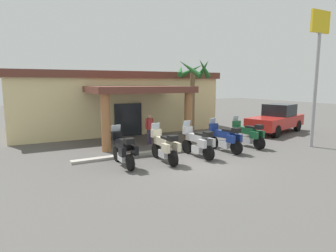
# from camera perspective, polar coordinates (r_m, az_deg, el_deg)

# --- Properties ---
(ground_plane) EXTENTS (80.00, 80.00, 0.00)m
(ground_plane) POSITION_cam_1_polar(r_m,az_deg,el_deg) (12.10, 5.10, -7.71)
(ground_plane) COLOR #514F4C
(motel_building) EXTENTS (14.42, 10.96, 4.14)m
(motel_building) POSITION_cam_1_polar(r_m,az_deg,el_deg) (21.38, -10.76, 5.00)
(motel_building) COLOR beige
(motel_building) RESTS_ON ground_plane
(motorcycle_black) EXTENTS (0.70, 2.21, 1.61)m
(motorcycle_black) POSITION_cam_1_polar(r_m,az_deg,el_deg) (11.84, -8.95, -4.64)
(motorcycle_black) COLOR black
(motorcycle_black) RESTS_ON ground_plane
(motorcycle_cream) EXTENTS (0.70, 2.21, 1.61)m
(motorcycle_cream) POSITION_cam_1_polar(r_m,az_deg,el_deg) (12.28, -0.73, -4.06)
(motorcycle_cream) COLOR black
(motorcycle_cream) RESTS_ON ground_plane
(motorcycle_silver) EXTENTS (0.73, 2.21, 1.61)m
(motorcycle_silver) POSITION_cam_1_polar(r_m,az_deg,el_deg) (13.20, 5.99, -3.21)
(motorcycle_silver) COLOR black
(motorcycle_silver) RESTS_ON ground_plane
(motorcycle_blue) EXTENTS (0.81, 2.21, 1.61)m
(motorcycle_blue) POSITION_cam_1_polar(r_m,az_deg,el_deg) (14.41, 11.30, -2.34)
(motorcycle_blue) COLOR black
(motorcycle_blue) RESTS_ON ground_plane
(motorcycle_green) EXTENTS (0.79, 2.21, 1.61)m
(motorcycle_green) POSITION_cam_1_polar(r_m,az_deg,el_deg) (15.75, 15.66, -1.56)
(motorcycle_green) COLOR black
(motorcycle_green) RESTS_ON ground_plane
(pedestrian) EXTENTS (0.52, 0.32, 1.70)m
(pedestrian) POSITION_cam_1_polar(r_m,az_deg,el_deg) (15.85, -3.74, -0.16)
(pedestrian) COLOR #3F334C
(pedestrian) RESTS_ON ground_plane
(pickup_truck_red) EXTENTS (5.53, 3.30, 1.95)m
(pickup_truck_red) POSITION_cam_1_polar(r_m,az_deg,el_deg) (20.93, 20.88, 1.30)
(pickup_truck_red) COLOR black
(pickup_truck_red) RESTS_ON ground_plane
(palm_tree_near_portico) EXTENTS (2.45, 2.47, 4.97)m
(palm_tree_near_portico) POSITION_cam_1_polar(r_m,az_deg,el_deg) (19.08, 5.10, 9.32)
(palm_tree_near_portico) COLOR brown
(palm_tree_near_portico) RESTS_ON ground_plane
(roadside_sign) EXTENTS (1.40, 0.18, 7.01)m
(roadside_sign) POSITION_cam_1_polar(r_m,az_deg,el_deg) (16.90, 27.76, 11.99)
(roadside_sign) COLOR #99999E
(roadside_sign) RESTS_ON ground_plane
(curb_strip) EXTENTS (10.79, 0.36, 0.12)m
(curb_strip) POSITION_cam_1_polar(r_m,az_deg,el_deg) (14.64, 2.39, -4.56)
(curb_strip) COLOR #ADA89E
(curb_strip) RESTS_ON ground_plane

